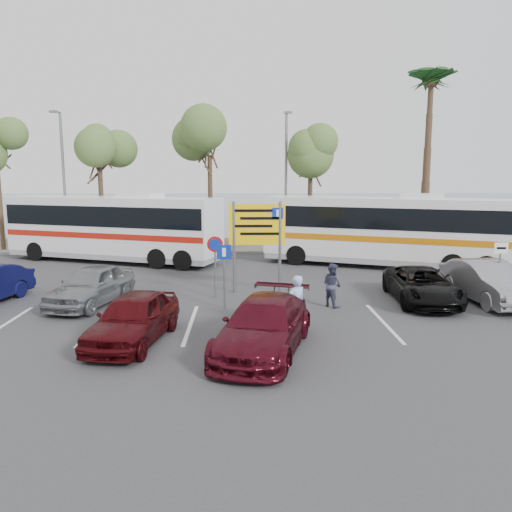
{
  "coord_description": "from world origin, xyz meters",
  "views": [
    {
      "loc": [
        0.46,
        -16.12,
        4.65
      ],
      "look_at": [
        0.96,
        3.0,
        1.49
      ],
      "focal_mm": 35.0,
      "sensor_mm": 36.0,
      "label": 1
    }
  ],
  "objects_px": {
    "suv_black": "(422,285)",
    "direction_sign": "(257,232)",
    "coach_bus_right": "(383,233)",
    "car_silver_a": "(91,285)",
    "street_lamp_left": "(63,175)",
    "street_lamp_right": "(286,175)",
    "car_red": "(133,318)",
    "coach_bus_left": "(113,230)",
    "car_silver_b": "(487,282)",
    "pedestrian_near": "(296,305)",
    "pedestrian_far": "(332,285)",
    "car_maroon": "(264,326)"
  },
  "relations": [
    {
      "from": "car_red",
      "to": "pedestrian_near",
      "type": "xyz_separation_m",
      "value": [
        4.6,
        0.67,
        0.17
      ]
    },
    {
      "from": "street_lamp_right",
      "to": "car_red",
      "type": "bearing_deg",
      "value": -109.08
    },
    {
      "from": "street_lamp_left",
      "to": "pedestrian_near",
      "type": "height_order",
      "value": "street_lamp_left"
    },
    {
      "from": "street_lamp_right",
      "to": "car_silver_a",
      "type": "xyz_separation_m",
      "value": [
        -8.0,
        -12.05,
        -3.89
      ]
    },
    {
      "from": "direction_sign",
      "to": "suv_black",
      "type": "distance_m",
      "value": 6.49
    },
    {
      "from": "street_lamp_left",
      "to": "street_lamp_right",
      "type": "height_order",
      "value": "same"
    },
    {
      "from": "direction_sign",
      "to": "car_red",
      "type": "bearing_deg",
      "value": -121.56
    },
    {
      "from": "direction_sign",
      "to": "car_silver_b",
      "type": "distance_m",
      "value": 8.73
    },
    {
      "from": "street_lamp_right",
      "to": "car_red",
      "type": "height_order",
      "value": "street_lamp_right"
    },
    {
      "from": "coach_bus_left",
      "to": "suv_black",
      "type": "bearing_deg",
      "value": -33.69
    },
    {
      "from": "car_maroon",
      "to": "car_red",
      "type": "xyz_separation_m",
      "value": [
        -3.6,
        0.83,
        0.0
      ]
    },
    {
      "from": "coach_bus_left",
      "to": "car_silver_a",
      "type": "height_order",
      "value": "coach_bus_left"
    },
    {
      "from": "street_lamp_right",
      "to": "car_red",
      "type": "xyz_separation_m",
      "value": [
        -5.6,
        -16.19,
        -3.9
      ]
    },
    {
      "from": "coach_bus_left",
      "to": "car_silver_b",
      "type": "height_order",
      "value": "coach_bus_left"
    },
    {
      "from": "coach_bus_left",
      "to": "car_maroon",
      "type": "bearing_deg",
      "value": -61.82
    },
    {
      "from": "direction_sign",
      "to": "pedestrian_far",
      "type": "bearing_deg",
      "value": -40.33
    },
    {
      "from": "coach_bus_left",
      "to": "suv_black",
      "type": "distance_m",
      "value": 16.26
    },
    {
      "from": "street_lamp_left",
      "to": "car_silver_a",
      "type": "bearing_deg",
      "value": -67.46
    },
    {
      "from": "street_lamp_left",
      "to": "coach_bus_left",
      "type": "distance_m",
      "value": 5.45
    },
    {
      "from": "suv_black",
      "to": "car_silver_b",
      "type": "bearing_deg",
      "value": 3.38
    },
    {
      "from": "car_silver_a",
      "to": "pedestrian_near",
      "type": "xyz_separation_m",
      "value": [
        7.0,
        -3.47,
        0.16
      ]
    },
    {
      "from": "street_lamp_right",
      "to": "car_red",
      "type": "distance_m",
      "value": 17.57
    },
    {
      "from": "street_lamp_left",
      "to": "car_maroon",
      "type": "relative_size",
      "value": 1.66
    },
    {
      "from": "coach_bus_right",
      "to": "pedestrian_far",
      "type": "bearing_deg",
      "value": -117.14
    },
    {
      "from": "coach_bus_right",
      "to": "coach_bus_left",
      "type": "bearing_deg",
      "value": 172.37
    },
    {
      "from": "car_maroon",
      "to": "suv_black",
      "type": "relative_size",
      "value": 1.07
    },
    {
      "from": "coach_bus_right",
      "to": "suv_black",
      "type": "relative_size",
      "value": 2.65
    },
    {
      "from": "pedestrian_near",
      "to": "coach_bus_left",
      "type": "bearing_deg",
      "value": -90.04
    },
    {
      "from": "coach_bus_left",
      "to": "car_silver_a",
      "type": "xyz_separation_m",
      "value": [
        1.5,
        -9.03,
        -0.99
      ]
    },
    {
      "from": "direction_sign",
      "to": "car_silver_a",
      "type": "xyz_separation_m",
      "value": [
        -6.0,
        -1.73,
        -1.72
      ]
    },
    {
      "from": "suv_black",
      "to": "direction_sign",
      "type": "bearing_deg",
      "value": 167.57
    },
    {
      "from": "coach_bus_left",
      "to": "coach_bus_right",
      "type": "bearing_deg",
      "value": -7.63
    },
    {
      "from": "direction_sign",
      "to": "pedestrian_near",
      "type": "bearing_deg",
      "value": -79.15
    },
    {
      "from": "suv_black",
      "to": "car_silver_b",
      "type": "distance_m",
      "value": 2.4
    },
    {
      "from": "car_red",
      "to": "pedestrian_near",
      "type": "bearing_deg",
      "value": 18.5
    },
    {
      "from": "pedestrian_near",
      "to": "pedestrian_far",
      "type": "xyz_separation_m",
      "value": [
        1.59,
        3.0,
        -0.09
      ]
    },
    {
      "from": "pedestrian_far",
      "to": "car_silver_b",
      "type": "bearing_deg",
      "value": -122.14
    },
    {
      "from": "car_red",
      "to": "pedestrian_near",
      "type": "height_order",
      "value": "pedestrian_near"
    },
    {
      "from": "coach_bus_right",
      "to": "car_silver_b",
      "type": "relative_size",
      "value": 2.62
    },
    {
      "from": "coach_bus_right",
      "to": "car_silver_a",
      "type": "xyz_separation_m",
      "value": [
        -12.5,
        -7.16,
        -1.01
      ]
    },
    {
      "from": "direction_sign",
      "to": "pedestrian_far",
      "type": "relative_size",
      "value": 2.31
    },
    {
      "from": "street_lamp_left",
      "to": "suv_black",
      "type": "distance_m",
      "value": 21.2
    },
    {
      "from": "car_silver_b",
      "to": "pedestrian_near",
      "type": "bearing_deg",
      "value": -158.61
    },
    {
      "from": "street_lamp_right",
      "to": "coach_bus_left",
      "type": "distance_m",
      "value": 10.38
    },
    {
      "from": "coach_bus_right",
      "to": "car_red",
      "type": "bearing_deg",
      "value": -131.8
    },
    {
      "from": "car_red",
      "to": "pedestrian_near",
      "type": "relative_size",
      "value": 2.36
    },
    {
      "from": "car_maroon",
      "to": "pedestrian_far",
      "type": "distance_m",
      "value": 5.19
    },
    {
      "from": "coach_bus_left",
      "to": "car_red",
      "type": "bearing_deg",
      "value": -73.5
    },
    {
      "from": "car_silver_b",
      "to": "street_lamp_left",
      "type": "bearing_deg",
      "value": 144.3
    },
    {
      "from": "street_lamp_right",
      "to": "car_maroon",
      "type": "distance_m",
      "value": 17.57
    }
  ]
}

